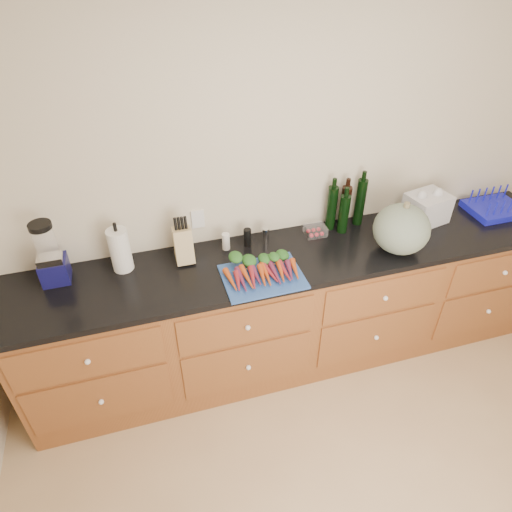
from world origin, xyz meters
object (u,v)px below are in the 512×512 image
object	(u,v)px
paper_towel	(120,250)
dish_rack	(495,207)
tomato_box	(315,230)
blender_appliance	(50,256)
knife_block	(183,245)
squash	(401,229)
cutting_board	(263,277)
carrots	(261,270)

from	to	relation	value
paper_towel	dish_rack	distance (m)	2.59
tomato_box	dish_rack	size ratio (longest dim) A/B	0.37
blender_appliance	knife_block	xyz separation A→B (m)	(0.75, -0.02, -0.06)
squash	blender_appliance	xyz separation A→B (m)	(-2.06, 0.29, 0.02)
knife_block	dish_rack	size ratio (longest dim) A/B	0.59
cutting_board	tomato_box	distance (m)	0.57
squash	blender_appliance	distance (m)	2.08
tomato_box	dish_rack	world-z (taller)	dish_rack
squash	knife_block	xyz separation A→B (m)	(-1.31, 0.27, -0.05)
knife_block	dish_rack	xyz separation A→B (m)	(2.22, -0.06, -0.07)
blender_appliance	cutting_board	bearing A→B (deg)	-15.37
knife_block	tomato_box	world-z (taller)	knife_block
carrots	squash	size ratio (longest dim) A/B	1.20
carrots	knife_block	bearing A→B (deg)	146.90
tomato_box	cutting_board	bearing A→B (deg)	-144.75
paper_towel	knife_block	size ratio (longest dim) A/B	1.25
paper_towel	knife_block	bearing A→B (deg)	-3.11
tomato_box	blender_appliance	bearing A→B (deg)	-179.57
cutting_board	carrots	size ratio (longest dim) A/B	1.12
cutting_board	squash	world-z (taller)	squash
cutting_board	squash	size ratio (longest dim) A/B	1.35
dish_rack	tomato_box	bearing A→B (deg)	176.16
paper_towel	tomato_box	world-z (taller)	paper_towel
paper_towel	tomato_box	distance (m)	1.25
carrots	tomato_box	size ratio (longest dim) A/B	3.07
carrots	tomato_box	distance (m)	0.55
paper_towel	carrots	bearing A→B (deg)	-20.27
tomato_box	dish_rack	bearing A→B (deg)	-3.84
dish_rack	knife_block	bearing A→B (deg)	178.45
cutting_board	blender_appliance	bearing A→B (deg)	164.63
paper_towel	dish_rack	size ratio (longest dim) A/B	0.74
cutting_board	blender_appliance	distance (m)	1.21
carrots	tomato_box	xyz separation A→B (m)	(0.47, 0.30, -0.00)
paper_towel	knife_block	world-z (taller)	paper_towel
cutting_board	tomato_box	xyz separation A→B (m)	(0.47, 0.33, 0.03)
knife_block	tomato_box	size ratio (longest dim) A/B	1.60
cutting_board	dish_rack	size ratio (longest dim) A/B	1.27
carrots	knife_block	xyz separation A→B (m)	(-0.41, 0.27, 0.07)
blender_appliance	paper_towel	distance (m)	0.38
squash	paper_towel	distance (m)	1.71
knife_block	paper_towel	bearing A→B (deg)	176.89
tomato_box	knife_block	bearing A→B (deg)	-178.04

